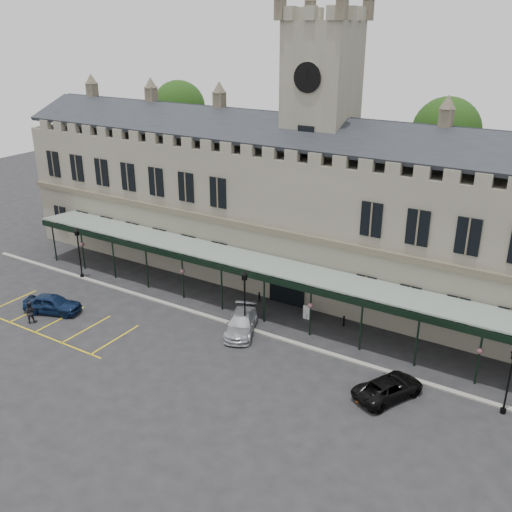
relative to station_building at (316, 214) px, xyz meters
The scene contains 19 objects.
ground 17.17m from the station_building, 90.00° to the right, with size 140.00×140.00×0.00m, color black.
station_building is the anchor object (origin of this frame).
clock_tower 6.64m from the station_building, 90.00° to the left, with size 5.60×5.60×24.80m.
canopy 9.37m from the station_building, 90.00° to the right, with size 50.00×4.10×4.30m.
kerb 12.22m from the station_building, 90.00° to the right, with size 60.00×0.40×0.12m, color gray.
parking_markings 23.26m from the station_building, 128.81° to the right, with size 16.00×6.00×0.01m, color gold, non-canonical shape.
tree_behind_left 24.64m from the station_building, 157.55° to the left, with size 6.00×6.00×16.00m.
tree_behind_mid 13.67m from the station_building, 48.65° to the left, with size 6.00×6.00×16.00m.
lamp_post_left 21.59m from the station_building, 151.03° to the right, with size 0.46×0.46×4.90m.
lamp_post_mid 11.40m from the station_building, 92.11° to the right, with size 0.49×0.49×5.13m.
lamp_post_right 21.50m from the station_building, 31.11° to the right, with size 0.42×0.42×4.48m.
traffic_cone 18.74m from the station_building, 54.29° to the right, with size 0.47×0.47×0.74m.
sign_board 9.25m from the station_building, 67.66° to the right, with size 0.69×0.06×1.19m.
bollard_left 8.71m from the station_building, 110.22° to the right, with size 0.15×0.15×0.82m, color black.
bollard_right 10.25m from the station_building, 47.21° to the right, with size 0.15×0.15×0.85m, color black.
car_left_a 23.16m from the station_building, 133.23° to the right, with size 1.85×4.60×1.57m, color #0E1E3E.
car_taxi 12.41m from the station_building, 93.39° to the right, with size 2.03×4.99×1.45m, color #AAACB2.
car_van 18.41m from the station_building, 48.13° to the right, with size 2.19×4.76×1.32m, color black.
person_b 24.73m from the station_building, 130.12° to the right, with size 0.87×0.68×1.78m, color black.
Camera 1 is at (20.26, -26.89, 21.70)m, focal length 40.00 mm.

